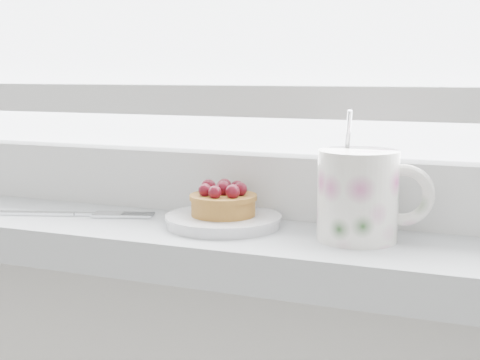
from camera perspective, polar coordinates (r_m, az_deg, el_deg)
The scene contains 4 objects.
saucer at distance 0.71m, azimuth -1.43°, elevation -3.49°, with size 0.12×0.12×0.01m, color silver.
raspberry_tart at distance 0.71m, azimuth -1.44°, elevation -1.78°, with size 0.07×0.07×0.04m.
floral_mug at distance 0.66m, azimuth 10.28°, elevation -1.15°, with size 0.12×0.09×0.13m.
fork at distance 0.79m, azimuth -15.13°, elevation -2.78°, with size 0.21×0.09×0.00m.
Camera 1 is at (0.25, 1.25, 1.10)m, focal length 50.00 mm.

